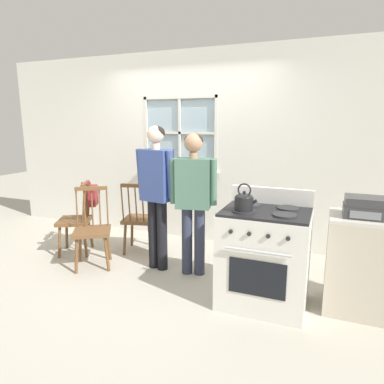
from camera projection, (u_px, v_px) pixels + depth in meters
ground_plane at (145, 274)px, 3.94m from camera, size 16.00×16.00×0.00m
wall_back at (191, 149)px, 4.94m from camera, size 6.40×0.16×2.70m
chair_by_window at (76, 221)px, 4.51m from camera, size 0.55×0.56×0.95m
chair_near_wall at (92, 231)px, 4.09m from camera, size 0.57×0.56×0.95m
chair_center_cluster at (140, 220)px, 4.55m from camera, size 0.51×0.49×0.95m
person_elderly_left at (157, 186)px, 3.91m from camera, size 0.51×0.26×1.68m
person_teen_center at (193, 191)px, 3.76m from camera, size 0.54×0.28×1.60m
stove at (264, 257)px, 3.23m from camera, size 0.80×0.68×1.08m
kettle at (244, 201)px, 3.06m from camera, size 0.21×0.17×0.25m
potted_plant at (163, 163)px, 5.05m from camera, size 0.17×0.17×0.25m
handbag at (93, 195)px, 4.46m from camera, size 0.24×0.24×0.31m
side_counter at (358, 264)px, 3.11m from camera, size 0.55×0.50×0.90m
stereo at (364, 207)px, 2.99m from camera, size 0.34×0.29×0.18m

